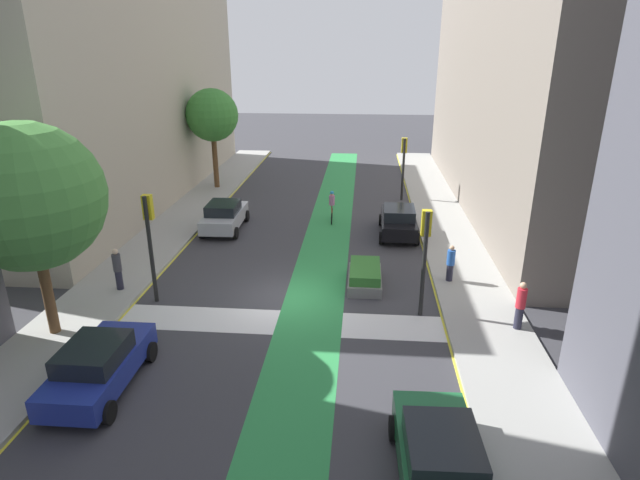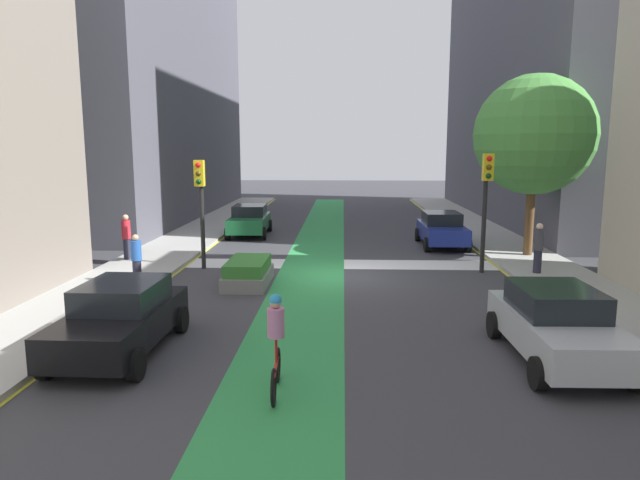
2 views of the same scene
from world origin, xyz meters
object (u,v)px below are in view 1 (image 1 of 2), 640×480
at_px(traffic_signal_near_right, 425,243).
at_px(car_green_right_near, 440,459).
at_px(car_black_right_far, 398,221).
at_px(street_tree_far, 212,116).
at_px(traffic_signal_far_right, 404,157).
at_px(pedestrian_sidewalk_right_a, 520,305).
at_px(cyclist_in_lane, 332,206).
at_px(street_tree_near, 28,197).
at_px(median_planter, 365,276).
at_px(car_blue_left_near, 99,365).
at_px(pedestrian_sidewalk_left_a, 118,269).
at_px(car_silver_left_far, 224,216).
at_px(traffic_signal_near_left, 149,228).
at_px(pedestrian_sidewalk_right_b, 451,263).

height_order(traffic_signal_near_right, car_green_right_near, traffic_signal_near_right).
xyz_separation_m(car_black_right_far, street_tree_far, (-12.23, 8.56, 4.30)).
xyz_separation_m(car_green_right_near, street_tree_far, (-12.20, 25.57, 4.30)).
bearing_deg(traffic_signal_far_right, pedestrian_sidewalk_right_a, -79.75).
relative_size(cyclist_in_lane, street_tree_near, 0.26).
relative_size(street_tree_near, median_planter, 2.73).
distance_m(car_blue_left_near, pedestrian_sidewalk_left_a, 6.63).
relative_size(car_silver_left_far, pedestrian_sidewalk_right_a, 2.38).
relative_size(traffic_signal_near_left, pedestrian_sidewalk_right_b, 2.72).
bearing_deg(traffic_signal_near_left, pedestrian_sidewalk_right_b, 11.96).
bearing_deg(median_planter, traffic_signal_near_right, -47.97).
bearing_deg(car_green_right_near, pedestrian_sidewalk_right_a, 63.05).
bearing_deg(pedestrian_sidewalk_right_b, car_black_right_far, 107.17).
relative_size(traffic_signal_near_right, street_tree_near, 0.56).
xyz_separation_m(traffic_signal_near_right, street_tree_near, (-12.89, -2.67, 2.16)).
xyz_separation_m(cyclist_in_lane, pedestrian_sidewalk_left_a, (-8.09, -9.80, 0.08)).
relative_size(car_blue_left_near, street_tree_far, 0.62).
relative_size(car_silver_left_far, pedestrian_sidewalk_left_a, 2.40).
xyz_separation_m(traffic_signal_near_right, traffic_signal_near_left, (-10.34, 0.27, 0.16)).
distance_m(traffic_signal_far_right, street_tree_far, 13.15).
height_order(pedestrian_sidewalk_left_a, street_tree_far, street_tree_far).
xyz_separation_m(pedestrian_sidewalk_right_b, street_tree_far, (-14.06, 14.49, 4.15)).
bearing_deg(car_blue_left_near, pedestrian_sidewalk_right_a, 18.38).
distance_m(traffic_signal_far_right, pedestrian_sidewalk_left_a, 19.42).
xyz_separation_m(pedestrian_sidewalk_left_a, street_tree_far, (-0.47, 16.47, 4.04)).
bearing_deg(street_tree_near, cyclist_in_lane, 56.24).
bearing_deg(pedestrian_sidewalk_right_b, car_green_right_near, -99.56).
bearing_deg(pedestrian_sidewalk_right_a, traffic_signal_near_left, 174.38).
distance_m(car_blue_left_near, pedestrian_sidewalk_right_a, 13.83).
distance_m(traffic_signal_near_right, car_green_right_near, 8.58).
distance_m(cyclist_in_lane, pedestrian_sidewalk_right_a, 13.77).
relative_size(car_black_right_far, pedestrian_sidewalk_right_a, 2.38).
distance_m(car_silver_left_far, pedestrian_sidewalk_left_a, 8.32).
distance_m(car_green_right_near, car_silver_left_far, 19.52).
height_order(cyclist_in_lane, pedestrian_sidewalk_left_a, pedestrian_sidewalk_left_a).
bearing_deg(traffic_signal_near_right, car_blue_left_near, -151.07).
bearing_deg(traffic_signal_near_right, traffic_signal_near_left, 178.51).
bearing_deg(street_tree_far, traffic_signal_near_right, -53.90).
relative_size(traffic_signal_near_left, street_tree_near, 0.59).
relative_size(traffic_signal_near_left, pedestrian_sidewalk_right_a, 2.43).
relative_size(car_green_right_near, street_tree_far, 0.63).
height_order(traffic_signal_near_right, traffic_signal_far_right, traffic_signal_near_right).
height_order(car_silver_left_far, pedestrian_sidewalk_left_a, pedestrian_sidewalk_left_a).
relative_size(traffic_signal_near_right, car_silver_left_far, 0.96).
distance_m(car_silver_left_far, pedestrian_sidewalk_right_a, 16.40).
relative_size(cyclist_in_lane, street_tree_far, 0.28).
bearing_deg(car_green_right_near, cyclist_in_lane, 100.88).
distance_m(traffic_signal_far_right, car_blue_left_near, 23.46).
height_order(car_green_right_near, median_planter, car_green_right_near).
bearing_deg(pedestrian_sidewalk_right_b, traffic_signal_near_right, -118.07).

